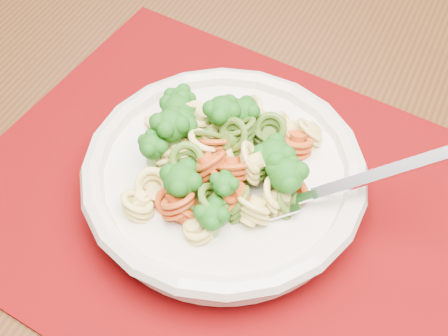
# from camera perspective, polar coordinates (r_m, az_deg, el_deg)

# --- Properties ---
(dining_table) EXTENTS (1.56, 1.13, 0.77)m
(dining_table) POSITION_cam_1_polar(r_m,az_deg,el_deg) (0.69, -1.19, -1.94)
(dining_table) COLOR #4E2A15
(dining_table) RESTS_ON ground
(placemat) EXTENTS (0.54, 0.47, 0.00)m
(placemat) POSITION_cam_1_polar(r_m,az_deg,el_deg) (0.55, 1.20, -3.36)
(placemat) COLOR #650408
(placemat) RESTS_ON dining_table
(pasta_bowl) EXTENTS (0.24, 0.24, 0.05)m
(pasta_bowl) POSITION_cam_1_polar(r_m,az_deg,el_deg) (0.53, 0.00, -0.76)
(pasta_bowl) COLOR silver
(pasta_bowl) RESTS_ON placemat
(pasta_broccoli_heap) EXTENTS (0.21, 0.21, 0.06)m
(pasta_broccoli_heap) POSITION_cam_1_polar(r_m,az_deg,el_deg) (0.52, 0.00, 0.41)
(pasta_broccoli_heap) COLOR #F0D876
(pasta_broccoli_heap) RESTS_ON pasta_bowl
(fork) EXTENTS (0.18, 0.10, 0.08)m
(fork) POSITION_cam_1_polar(r_m,az_deg,el_deg) (0.50, 5.35, -3.32)
(fork) COLOR silver
(fork) RESTS_ON pasta_bowl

